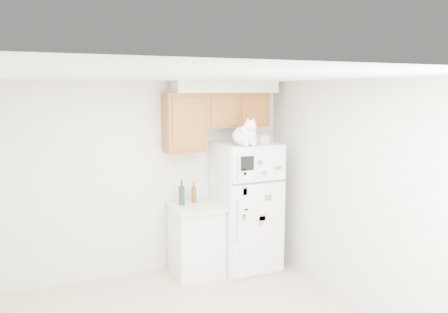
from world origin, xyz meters
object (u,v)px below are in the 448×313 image
base_counter (196,239)px  storage_box_front (262,139)px  storage_box_back (258,137)px  bottle_green (182,192)px  bottle_amber (194,192)px  refrigerator (246,206)px  cat (246,135)px

base_counter → storage_box_front: bearing=-9.2°
storage_box_back → bottle_green: storage_box_back is taller
bottle_amber → bottle_green: bearing=-171.2°
bottle_amber → base_counter: bearing=-98.7°
base_counter → storage_box_back: storage_box_back is taller
refrigerator → cat: size_ratio=3.33×
storage_box_back → base_counter: bearing=166.5°
storage_box_back → bottle_green: bearing=160.9°
cat → storage_box_front: 0.38m
refrigerator → base_counter: refrigerator is taller
cat → bottle_green: bearing=150.2°
storage_box_back → bottle_amber: bearing=158.9°
storage_box_back → bottle_amber: (-0.91, 0.05, -0.69)m
storage_box_back → storage_box_front: bearing=-120.2°
base_counter → cat: 1.51m
base_counter → cat: cat is taller
base_counter → storage_box_front: storage_box_front is taller
refrigerator → base_counter: 0.79m
bottle_amber → storage_box_front: bearing=-17.0°
storage_box_front → bottle_amber: (-0.86, 0.26, -0.68)m
refrigerator → storage_box_front: (0.19, -0.07, 0.89)m
storage_box_front → bottle_amber: storage_box_front is taller
cat → base_counter: bearing=150.5°
base_counter → bottle_amber: bearing=81.3°
base_counter → bottle_green: size_ratio=2.78×
cat → bottle_green: 1.11m
storage_box_back → storage_box_front: 0.22m
storage_box_front → base_counter: bearing=158.7°
bottle_green → storage_box_back: bearing=-1.3°
refrigerator → base_counter: size_ratio=1.85×
bottle_green → base_counter: bearing=-31.1°
base_counter → bottle_green: 0.65m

